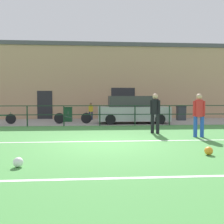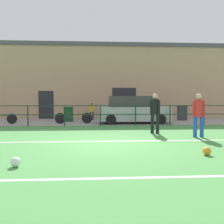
# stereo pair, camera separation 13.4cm
# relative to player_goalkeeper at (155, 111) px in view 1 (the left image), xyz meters

# --- Properties ---
(ground) EXTENTS (60.00, 44.00, 0.04)m
(ground) POSITION_rel_player_goalkeeper_xyz_m (-2.34, -2.68, -1.01)
(ground) COLOR #478C42
(field_line_touchline) EXTENTS (36.00, 0.11, 0.00)m
(field_line_touchline) POSITION_rel_player_goalkeeper_xyz_m (-2.34, -2.00, -0.99)
(field_line_touchline) COLOR white
(field_line_touchline) RESTS_ON ground
(field_line_hash) EXTENTS (36.00, 0.11, 0.00)m
(field_line_hash) POSITION_rel_player_goalkeeper_xyz_m (-2.34, -6.29, -0.99)
(field_line_hash) COLOR white
(field_line_hash) RESTS_ON ground
(pavement_strip) EXTENTS (48.00, 5.00, 0.02)m
(pavement_strip) POSITION_rel_player_goalkeeper_xyz_m (-2.34, 5.82, -0.98)
(pavement_strip) COLOR gray
(pavement_strip) RESTS_ON ground
(perimeter_fence) EXTENTS (36.07, 0.07, 1.15)m
(perimeter_fence) POSITION_rel_player_goalkeeper_xyz_m (-2.34, 3.32, -0.25)
(perimeter_fence) COLOR #193823
(perimeter_fence) RESTS_ON ground
(clubhouse_facade) EXTENTS (28.00, 2.56, 5.77)m
(clubhouse_facade) POSITION_rel_player_goalkeeper_xyz_m (-2.34, 9.52, 1.90)
(clubhouse_facade) COLOR tan
(clubhouse_facade) RESTS_ON ground
(player_goalkeeper) EXTENTS (0.39, 0.35, 1.75)m
(player_goalkeeper) POSITION_rel_player_goalkeeper_xyz_m (0.00, 0.00, 0.00)
(player_goalkeeper) COLOR black
(player_goalkeeper) RESTS_ON ground
(player_striker) EXTENTS (0.46, 0.30, 1.72)m
(player_striker) POSITION_rel_player_goalkeeper_xyz_m (1.46, -1.24, -0.01)
(player_striker) COLOR blue
(player_striker) RESTS_ON ground
(soccer_ball_match) EXTENTS (0.23, 0.23, 0.23)m
(soccer_ball_match) POSITION_rel_player_goalkeeper_xyz_m (0.38, -4.45, -0.88)
(soccer_ball_match) COLOR orange
(soccer_ball_match) RESTS_ON ground
(soccer_ball_spare) EXTENTS (0.22, 0.22, 0.22)m
(soccer_ball_spare) POSITION_rel_player_goalkeeper_xyz_m (-4.41, -5.33, -0.88)
(soccer_ball_spare) COLOR white
(soccer_ball_spare) RESTS_ON ground
(spectator_child) EXTENTS (0.32, 0.21, 1.21)m
(spectator_child) POSITION_rel_player_goalkeeper_xyz_m (-2.87, 7.20, -0.28)
(spectator_child) COLOR #232D4C
(spectator_child) RESTS_ON pavement_strip
(parked_car_red) EXTENTS (4.29, 1.90, 1.66)m
(parked_car_red) POSITION_rel_player_goalkeeper_xyz_m (-0.32, 4.53, -0.19)
(parked_car_red) COLOR #B7B7BC
(parked_car_red) RESTS_ON pavement_strip
(bicycle_parked_0) EXTENTS (2.26, 0.04, 0.74)m
(bicycle_parked_0) POSITION_rel_player_goalkeeper_xyz_m (-3.94, 4.52, -0.64)
(bicycle_parked_0) COLOR black
(bicycle_parked_0) RESTS_ON pavement_strip
(trash_bin_0) EXTENTS (0.56, 0.47, 0.96)m
(trash_bin_0) POSITION_rel_player_goalkeeper_xyz_m (-4.36, 5.89, -0.49)
(trash_bin_0) COLOR #194C28
(trash_bin_0) RESTS_ON pavement_strip
(trash_bin_1) EXTENTS (0.60, 0.51, 0.99)m
(trash_bin_1) POSITION_rel_player_goalkeeper_xyz_m (3.41, 6.35, -0.47)
(trash_bin_1) COLOR #33383D
(trash_bin_1) RESTS_ON pavement_strip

